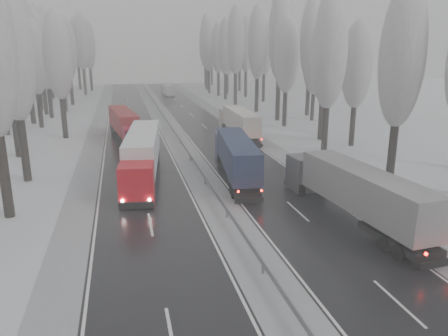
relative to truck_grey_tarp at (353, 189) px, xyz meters
name	(u,v)px	position (x,y,z in m)	size (l,w,h in m)	color
ground	(291,319)	(-8.21, -9.67, -2.22)	(260.00, 260.00, 0.00)	silver
carriageway_right	(235,154)	(-2.96, 20.33, -2.21)	(7.50, 200.00, 0.03)	black
carriageway_left	(138,159)	(-13.46, 20.33, -2.21)	(7.50, 200.00, 0.03)	black
median_slush	(188,157)	(-8.21, 20.33, -2.20)	(3.00, 200.00, 0.04)	#AAADB2
shoulder_right	(277,152)	(1.99, 20.33, -2.20)	(2.40, 200.00, 0.04)	#AAADB2
shoulder_left	(89,162)	(-18.41, 20.33, -2.20)	(2.40, 200.00, 0.04)	#AAADB2
median_guardrail	(187,151)	(-8.21, 20.32, -1.62)	(0.12, 200.00, 0.76)	slate
tree_16	(402,57)	(6.83, 6.00, 8.45)	(3.60, 3.60, 16.53)	black
tree_18	(330,55)	(6.30, 17.36, 8.48)	(3.60, 3.60, 16.58)	black
tree_19	(357,65)	(11.81, 21.36, 7.20)	(3.60, 3.60, 14.57)	black
tree_20	(325,58)	(9.69, 25.50, 7.92)	(3.60, 3.60, 15.71)	black
tree_21	(327,43)	(11.92, 29.50, 9.78)	(3.60, 3.60, 18.62)	black
tree_22	(287,56)	(8.81, 35.93, 8.02)	(3.60, 3.60, 15.86)	black
tree_23	(315,65)	(15.10, 39.93, 6.55)	(3.60, 3.60, 13.55)	black
tree_24	(280,35)	(9.69, 41.35, 10.97)	(3.60, 3.60, 20.49)	black
tree_25	(311,40)	(16.61, 45.35, 10.30)	(3.60, 3.60, 19.44)	black
tree_26	(258,43)	(9.36, 51.60, 9.88)	(3.60, 3.60, 18.78)	black
tree_27	(287,48)	(16.51, 55.60, 9.14)	(3.60, 3.60, 17.62)	black
tree_28	(236,41)	(8.13, 62.28, 10.42)	(3.60, 3.60, 19.62)	black
tree_29	(264,46)	(15.50, 66.28, 9.45)	(3.60, 3.60, 18.11)	black
tree_30	(225,47)	(8.36, 72.03, 9.30)	(3.60, 3.60, 17.86)	black
tree_31	(246,45)	(14.27, 76.03, 9.75)	(3.60, 3.60, 18.58)	black
tree_32	(218,48)	(8.42, 79.54, 8.96)	(3.60, 3.60, 17.33)	black
tree_33	(227,56)	(11.56, 83.54, 7.04)	(3.60, 3.60, 14.33)	black
tree_34	(209,47)	(7.52, 86.65, 9.15)	(3.60, 3.60, 17.63)	black
tree_35	(240,46)	(16.74, 90.65, 9.54)	(3.60, 3.60, 18.25)	black
tree_36	(206,41)	(8.83, 96.49, 10.80)	(3.60, 3.60, 20.23)	black
tree_37	(228,50)	(15.81, 100.49, 8.34)	(3.60, 3.60, 16.37)	black
tree_38	(205,47)	(10.52, 107.06, 9.37)	(3.60, 3.60, 17.97)	black
tree_39	(212,51)	(13.34, 111.06, 8.23)	(3.60, 3.60, 16.19)	black
tree_58	(12,51)	(-23.33, 14.90, 8.88)	(3.60, 3.60, 17.21)	black
tree_60	(7,66)	(-25.96, 24.53, 7.37)	(3.60, 3.60, 14.84)	black
tree_62	(58,56)	(-22.15, 34.06, 8.14)	(3.60, 3.60, 16.04)	black
tree_64	(34,58)	(-26.47, 43.04, 7.74)	(3.60, 3.60, 15.42)	black
tree_65	(24,39)	(-28.26, 47.04, 10.32)	(3.60, 3.60, 19.48)	black
tree_66	(45,57)	(-26.36, 52.68, 7.62)	(3.60, 3.60, 15.23)	black
tree_67	(40,50)	(-27.75, 56.68, 8.81)	(3.60, 3.60, 17.09)	black
tree_68	(60,51)	(-24.79, 59.44, 8.53)	(3.60, 3.60, 16.65)	black
tree_69	(34,41)	(-29.63, 63.44, 10.24)	(3.60, 3.60, 19.35)	black
tree_70	(68,49)	(-24.53, 69.52, 8.81)	(3.60, 3.60, 17.09)	black
tree_71	(45,41)	(-29.29, 73.52, 10.41)	(3.60, 3.60, 19.61)	black
tree_72	(60,55)	(-27.14, 78.87, 7.54)	(3.60, 3.60, 15.11)	black
tree_73	(48,49)	(-30.02, 82.87, 8.89)	(3.60, 3.60, 17.22)	black
tree_74	(81,42)	(-23.28, 89.66, 10.45)	(3.60, 3.60, 19.68)	black
tree_75	(44,45)	(-32.41, 93.66, 9.77)	(3.60, 3.60, 18.60)	black
tree_76	(88,45)	(-22.26, 99.05, 9.73)	(3.60, 3.60, 18.55)	black
tree_77	(69,56)	(-27.87, 103.05, 7.04)	(3.60, 3.60, 14.32)	black
tree_78	(76,43)	(-25.77, 105.64, 10.37)	(3.60, 3.60, 19.55)	black
tree_79	(68,49)	(-28.54, 109.64, 8.79)	(3.60, 3.60, 17.07)	black
truck_grey_tarp	(353,189)	(0.00, 0.00, 0.00)	(3.63, 14.96, 3.81)	#4A4A4F
truck_blue_box	(236,154)	(-5.13, 11.72, -0.04)	(3.99, 14.70, 3.74)	#1D1E48
truck_cream_box	(239,121)	(-0.01, 29.57, -0.10)	(2.57, 14.20, 3.63)	beige
box_truck_distant	(168,90)	(-3.54, 82.53, -0.90)	(2.62, 7.09, 2.60)	silver
truck_red_white	(142,153)	(-13.31, 13.03, 0.18)	(4.36, 16.15, 4.11)	red
truck_red_red	(125,124)	(-14.59, 30.77, -0.09)	(4.07, 14.39, 3.66)	maroon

